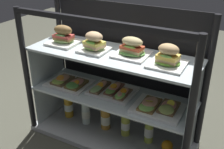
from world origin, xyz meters
TOP-DOWN VIEW (x-y plane):
  - ground_plane at (0.00, 0.00)m, footprint 6.00×6.00m
  - case_base_deck at (0.00, 0.00)m, footprint 1.13×0.42m
  - case_frame at (0.00, 0.10)m, footprint 1.13×0.42m
  - riser_lower_tier at (0.00, 0.00)m, footprint 1.05×0.34m
  - shelf_lower_glass at (0.00, 0.00)m, footprint 1.07×0.36m
  - riser_upper_tier at (0.00, 0.00)m, footprint 1.05×0.34m
  - shelf_upper_glass at (0.00, 0.00)m, footprint 1.07×0.36m
  - plated_roll_sandwich_far_right at (-0.36, -0.00)m, footprint 0.19×0.19m
  - plated_roll_sandwich_center at (-0.11, -0.02)m, footprint 0.17×0.17m
  - plated_roll_sandwich_near_right_corner at (0.12, 0.03)m, footprint 0.20×0.20m
  - plated_roll_sandwich_left_of_center at (0.35, -0.01)m, footprint 0.20×0.20m
  - open_sandwich_tray_mid_left at (-0.33, -0.03)m, footprint 0.29×0.23m
  - open_sandwich_tray_near_left_corner at (-0.01, 0.01)m, footprint 0.29×0.24m
  - open_sandwich_tray_far_right at (0.33, -0.03)m, footprint 0.29×0.23m
  - juice_bottle_front_right_end at (-0.39, 0.03)m, footprint 0.07×0.07m
  - juice_bottle_front_left_end at (-0.23, 0.02)m, footprint 0.06×0.06m
  - juice_bottle_back_right at (-0.07, 0.03)m, footprint 0.07×0.07m
  - juice_bottle_back_center at (0.09, 0.03)m, footprint 0.06×0.06m
  - juice_bottle_front_second at (0.26, 0.04)m, footprint 0.06×0.06m
  - orange_fruit_beside_bottles at (0.40, 0.01)m, footprint 0.07×0.07m

SIDE VIEW (x-z plane):
  - ground_plane at x=0.00m, z-range -0.02..0.00m
  - case_base_deck at x=0.00m, z-range 0.00..0.03m
  - orange_fruit_beside_bottles at x=0.40m, z-range 0.03..0.11m
  - juice_bottle_back_center at x=0.09m, z-range 0.02..0.22m
  - juice_bottle_back_right at x=-0.07m, z-range 0.01..0.24m
  - juice_bottle_front_second at x=0.26m, z-range 0.01..0.24m
  - juice_bottle_front_right_end at x=-0.39m, z-range 0.01..0.25m
  - juice_bottle_front_left_end at x=-0.23m, z-range 0.01..0.26m
  - riser_lower_tier at x=0.00m, z-range 0.03..0.33m
  - shelf_lower_glass at x=0.00m, z-range 0.33..0.35m
  - open_sandwich_tray_mid_left at x=-0.33m, z-range 0.34..0.40m
  - open_sandwich_tray_far_right at x=0.33m, z-range 0.34..0.40m
  - open_sandwich_tray_near_left_corner at x=-0.01m, z-range 0.34..0.40m
  - riser_upper_tier at x=0.00m, z-range 0.35..0.62m
  - case_frame at x=0.00m, z-range 0.04..0.94m
  - shelf_upper_glass at x=0.00m, z-range 0.62..0.64m
  - plated_roll_sandwich_near_right_corner at x=0.12m, z-range 0.62..0.73m
  - plated_roll_sandwich_far_right at x=-0.36m, z-range 0.62..0.75m
  - plated_roll_sandwich_left_of_center at x=0.35m, z-range 0.62..0.75m
  - plated_roll_sandwich_center at x=-0.11m, z-range 0.62..0.75m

